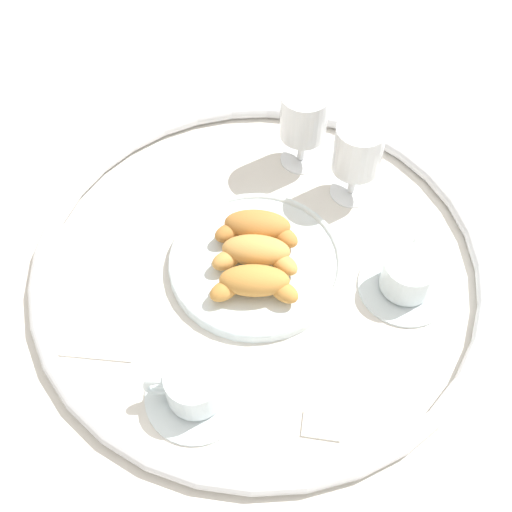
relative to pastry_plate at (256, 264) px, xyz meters
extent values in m
plane|color=silver|center=(-0.01, 0.00, -0.01)|extent=(2.20, 2.20, 0.00)
torus|color=silver|center=(-0.01, 0.00, 0.00)|extent=(0.68, 0.68, 0.02)
cylinder|color=silver|center=(0.00, 0.00, 0.00)|extent=(0.26, 0.26, 0.01)
torus|color=silver|center=(0.00, 0.00, 0.00)|extent=(0.26, 0.26, 0.01)
ellipsoid|color=#BC7A38|center=(0.00, -0.05, 0.03)|extent=(0.10, 0.05, 0.04)
ellipsoid|color=#BC7A38|center=(0.04, -0.04, 0.02)|extent=(0.05, 0.05, 0.03)
ellipsoid|color=#BC7A38|center=(-0.04, -0.03, 0.02)|extent=(0.05, 0.05, 0.03)
ellipsoid|color=#D6994C|center=(0.00, 0.00, 0.03)|extent=(0.10, 0.05, 0.04)
ellipsoid|color=#D6994C|center=(0.04, 0.01, 0.02)|extent=(0.05, 0.05, 0.03)
ellipsoid|color=#D6994C|center=(-0.04, 0.02, 0.02)|extent=(0.05, 0.05, 0.03)
ellipsoid|color=#CC893D|center=(0.00, 0.05, 0.03)|extent=(0.10, 0.05, 0.04)
ellipsoid|color=#CC893D|center=(0.04, 0.06, 0.02)|extent=(0.05, 0.05, 0.03)
ellipsoid|color=#CC893D|center=(-0.04, 0.06, 0.02)|extent=(0.05, 0.05, 0.03)
cylinder|color=silver|center=(-0.22, 0.03, -0.01)|extent=(0.14, 0.14, 0.01)
cylinder|color=silver|center=(-0.22, 0.03, 0.02)|extent=(0.08, 0.08, 0.05)
cylinder|color=brown|center=(-0.22, 0.03, 0.05)|extent=(0.07, 0.07, 0.01)
torus|color=silver|center=(-0.23, -0.02, 0.03)|extent=(0.02, 0.04, 0.04)
cylinder|color=silver|center=(0.07, 0.21, -0.01)|extent=(0.14, 0.14, 0.01)
cylinder|color=silver|center=(0.07, 0.21, 0.02)|extent=(0.08, 0.08, 0.05)
cylinder|color=#937A60|center=(0.07, 0.21, 0.05)|extent=(0.07, 0.07, 0.01)
torus|color=silver|center=(0.12, 0.21, 0.03)|extent=(0.04, 0.01, 0.04)
cylinder|color=white|center=(-0.07, -0.23, -0.01)|extent=(0.07, 0.07, 0.01)
cylinder|color=white|center=(-0.07, -0.23, 0.02)|extent=(0.01, 0.01, 0.05)
cylinder|color=white|center=(-0.07, -0.23, 0.09)|extent=(0.08, 0.08, 0.08)
cylinder|color=gold|center=(-0.07, -0.23, 0.08)|extent=(0.07, 0.07, 0.06)
cylinder|color=white|center=(-0.15, -0.16, -0.01)|extent=(0.07, 0.07, 0.01)
cylinder|color=white|center=(-0.15, -0.16, 0.02)|extent=(0.01, 0.01, 0.05)
cylinder|color=white|center=(-0.15, -0.16, 0.09)|extent=(0.08, 0.08, 0.08)
cylinder|color=#E0CC4C|center=(-0.15, -0.16, 0.09)|extent=(0.07, 0.07, 0.07)
cube|color=white|center=(-0.09, 0.24, -0.01)|extent=(0.05, 0.04, 0.01)
cube|color=silver|center=(0.22, 0.11, -0.01)|extent=(0.12, 0.12, 0.01)
camera|label=1|loc=(-0.02, 0.55, 0.79)|focal=45.32mm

